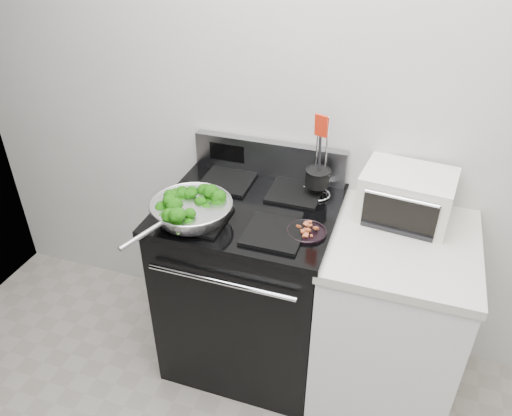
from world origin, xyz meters
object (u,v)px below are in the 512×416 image
at_px(bacon_plate, 307,230).
at_px(toaster_oven, 406,196).
at_px(gas_range, 250,283).
at_px(utensil_holder, 317,182).
at_px(skillet, 191,210).

bearing_deg(bacon_plate, toaster_oven, 39.19).
bearing_deg(toaster_oven, gas_range, -158.69).
height_order(gas_range, bacon_plate, gas_range).
relative_size(bacon_plate, utensil_holder, 0.41).
xyz_separation_m(gas_range, utensil_holder, (0.27, 0.18, 0.53)).
height_order(gas_range, utensil_holder, utensil_holder).
bearing_deg(bacon_plate, utensil_holder, 95.09).
xyz_separation_m(utensil_holder, toaster_oven, (0.40, -0.01, 0.01)).
height_order(bacon_plate, utensil_holder, utensil_holder).
height_order(skillet, bacon_plate, skillet).
height_order(bacon_plate, toaster_oven, toaster_oven).
bearing_deg(gas_range, utensil_holder, 34.27).
distance_m(skillet, utensil_holder, 0.59).
relative_size(skillet, utensil_holder, 1.35).
xyz_separation_m(gas_range, toaster_oven, (0.66, 0.18, 0.54)).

